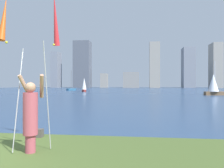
# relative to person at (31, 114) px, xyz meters

# --- Properties ---
(ground) EXTENTS (120.00, 138.00, 0.12)m
(ground) POSITION_rel_person_xyz_m (-1.20, 50.38, -1.00)
(ground) COLOR #475B28
(person) EXTENTS (0.70, 0.52, 1.91)m
(person) POSITION_rel_person_xyz_m (0.00, 0.00, 0.00)
(person) COLOR #B24C59
(person) RESTS_ON ground
(kite_flag_left) EXTENTS (0.16, 1.03, 3.65)m
(kite_flag_left) POSITION_rel_person_xyz_m (-0.38, -0.47, 2.10)
(kite_flag_left) COLOR #B2B2B7
(kite_flag_left) RESTS_ON ground
(kite_flag_right) EXTENTS (0.16, 0.97, 4.11)m
(kite_flag_right) POSITION_rel_person_xyz_m (0.38, 0.62, 2.39)
(kite_flag_right) COLOR #B2B2B7
(kite_flag_right) RESTS_ON ground
(bag) EXTENTS (0.31, 0.21, 0.25)m
(bag) POSITION_rel_person_xyz_m (-0.54, 1.55, -0.81)
(bag) COLOR #4C4742
(bag) RESTS_ON ground
(sailboat_1) EXTENTS (1.43, 2.03, 4.37)m
(sailboat_1) POSITION_rel_person_xyz_m (-9.60, 43.24, 0.59)
(sailboat_1) COLOR maroon
(sailboat_1) RESTS_ON ground
(sailboat_2) EXTENTS (2.13, 2.86, 5.49)m
(sailboat_2) POSITION_rel_person_xyz_m (-15.76, 53.63, -0.61)
(sailboat_2) COLOR #2D6084
(sailboat_2) RESTS_ON ground
(sailboat_7) EXTENTS (3.23, 1.87, 5.11)m
(sailboat_7) POSITION_rel_person_xyz_m (13.49, 30.38, 0.65)
(sailboat_7) COLOR brown
(sailboat_7) RESTS_ON ground
(skyline_tower_0) EXTENTS (3.32, 6.37, 17.10)m
(skyline_tower_0) POSITION_rel_person_xyz_m (-37.93, 100.47, 7.61)
(skyline_tower_0) COLOR gray
(skyline_tower_0) RESTS_ON ground
(skyline_tower_1) EXTENTS (7.64, 6.59, 21.89)m
(skyline_tower_1) POSITION_rel_person_xyz_m (-24.75, 99.98, 10.01)
(skyline_tower_1) COLOR #565B66
(skyline_tower_1) RESTS_ON ground
(skyline_tower_2) EXTENTS (3.20, 4.28, 6.74)m
(skyline_tower_2) POSITION_rel_person_xyz_m (-14.76, 102.86, 2.43)
(skyline_tower_2) COLOR gray
(skyline_tower_2) RESTS_ON ground
(skyline_tower_3) EXTENTS (7.07, 5.48, 7.10)m
(skyline_tower_3) POSITION_rel_person_xyz_m (-1.61, 98.71, 2.61)
(skyline_tower_3) COLOR gray
(skyline_tower_3) RESTS_ON ground
(skyline_tower_4) EXTENTS (4.59, 3.78, 20.70)m
(skyline_tower_4) POSITION_rel_person_xyz_m (8.97, 99.39, 9.41)
(skyline_tower_4) COLOR gray
(skyline_tower_4) RESTS_ON ground
(skyline_tower_5) EXTENTS (5.17, 7.22, 18.44)m
(skyline_tower_5) POSITION_rel_person_xyz_m (24.47, 103.32, 8.28)
(skyline_tower_5) COLOR gray
(skyline_tower_5) RESTS_ON ground
(skyline_tower_6) EXTENTS (4.14, 7.69, 19.75)m
(skyline_tower_6) POSITION_rel_person_xyz_m (35.75, 100.68, 8.94)
(skyline_tower_6) COLOR gray
(skyline_tower_6) RESTS_ON ground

